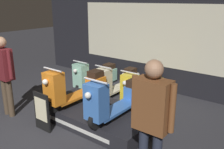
{
  "coord_description": "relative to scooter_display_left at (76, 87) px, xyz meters",
  "views": [
    {
      "loc": [
        3.57,
        -2.31,
        2.53
      ],
      "look_at": [
        0.14,
        2.11,
        0.81
      ],
      "focal_mm": 40.0,
      "sensor_mm": 36.0,
      "label": 1
    }
  ],
  "objects": [
    {
      "name": "shop_wall_back",
      "position": [
        0.2,
        2.66,
        0.94
      ],
      "size": [
        8.1,
        0.09,
        3.2
      ],
      "color": "black",
      "rests_on": "ground_plane"
    },
    {
      "name": "scooter_backrow_0",
      "position": [
        -0.88,
        1.63,
        -0.31
      ],
      "size": [
        0.51,
        1.69,
        0.91
      ],
      "color": "black",
      "rests_on": "ground_plane"
    },
    {
      "name": "price_sign_board",
      "position": [
        -0.05,
        -0.89,
        -0.27
      ],
      "size": [
        0.43,
        0.04,
        0.78
      ],
      "color": "black",
      "rests_on": "ground_plane"
    },
    {
      "name": "scooter_backrow_2",
      "position": [
        0.73,
        1.63,
        -0.31
      ],
      "size": [
        0.51,
        1.69,
        0.91
      ],
      "color": "black",
      "rests_on": "ground_plane"
    },
    {
      "name": "person_left_browsing",
      "position": [
        -1.2,
        -0.92,
        0.38
      ],
      "size": [
        0.58,
        0.23,
        1.77
      ],
      "color": "#473828",
      "rests_on": "ground_plane"
    },
    {
      "name": "scooter_display_left",
      "position": [
        0.0,
        0.0,
        0.0
      ],
      "size": [
        0.51,
        1.69,
        0.91
      ],
      "color": "black",
      "rests_on": "display_platform"
    },
    {
      "name": "display_platform",
      "position": [
        0.56,
        0.04,
        -0.51
      ],
      "size": [
        2.48,
        1.31,
        0.31
      ],
      "color": "black",
      "rests_on": "ground_plane"
    },
    {
      "name": "scooter_display_right",
      "position": [
        1.12,
        0.0,
        0.0
      ],
      "size": [
        0.51,
        1.69,
        0.91
      ],
      "color": "black",
      "rests_on": "display_platform"
    },
    {
      "name": "ground_plane",
      "position": [
        0.2,
        -1.25,
        -0.66
      ],
      "size": [
        30.0,
        30.0,
        0.0
      ],
      "primitive_type": "plane",
      "color": "#2D2D33"
    },
    {
      "name": "person_right_browsing",
      "position": [
        2.38,
        -0.92,
        0.43
      ],
      "size": [
        0.63,
        0.26,
        1.82
      ],
      "color": "#232838",
      "rests_on": "ground_plane"
    },
    {
      "name": "scooter_backrow_1",
      "position": [
        -0.08,
        1.63,
        -0.31
      ],
      "size": [
        0.51,
        1.69,
        0.91
      ],
      "color": "black",
      "rests_on": "ground_plane"
    }
  ]
}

